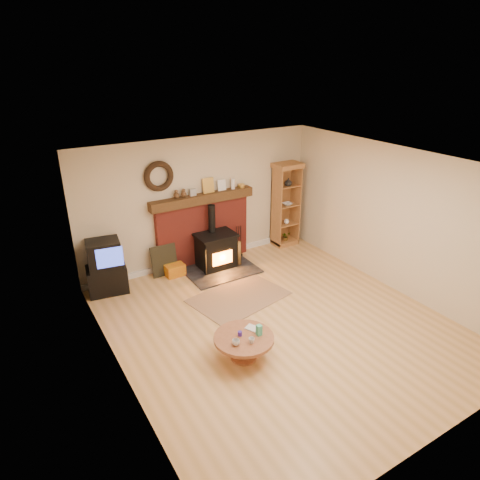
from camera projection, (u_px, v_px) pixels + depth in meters
ground at (279, 324)px, 6.92m from camera, size 5.50×5.50×0.00m
room_shell at (278, 224)px, 6.30m from camera, size 5.02×5.52×2.61m
chimney_breast at (203, 226)px, 8.69m from camera, size 2.20×0.22×1.78m
wood_stove at (217, 252)px, 8.60m from camera, size 1.40×1.00×1.29m
area_rug at (239, 297)px, 7.67m from camera, size 1.82×1.42×0.01m
tv_unit at (106, 268)px, 7.68m from camera, size 0.76×0.58×1.01m
curio_cabinet at (285, 205)px, 9.49m from camera, size 0.60×0.43×1.88m
firelog_box at (175, 270)px, 8.38m from camera, size 0.38×0.24×0.23m
leaning_painting at (164, 260)px, 8.35m from camera, size 0.52×0.14×0.62m
fire_tools at (239, 251)px, 9.18m from camera, size 0.16×0.16×0.70m
coffee_table at (244, 341)px, 6.03m from camera, size 0.86×0.86×0.53m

